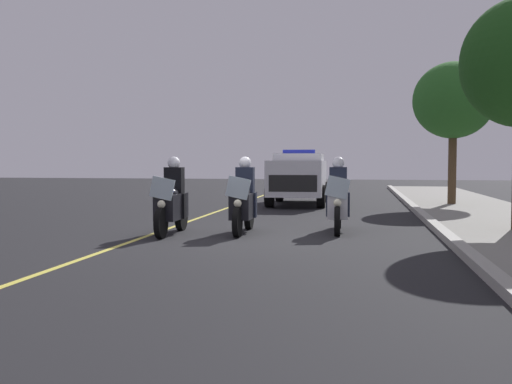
% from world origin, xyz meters
% --- Properties ---
extents(ground_plane, '(80.00, 80.00, 0.00)m').
position_xyz_m(ground_plane, '(0.00, 0.00, 0.00)').
color(ground_plane, black).
extents(curb_strip, '(48.00, 0.24, 0.15)m').
position_xyz_m(curb_strip, '(0.00, 4.15, 0.07)').
color(curb_strip, '#9E9B93').
rests_on(curb_strip, ground).
extents(lane_stripe_center, '(48.00, 0.12, 0.01)m').
position_xyz_m(lane_stripe_center, '(0.00, -2.13, 0.00)').
color(lane_stripe_center, '#E0D14C').
rests_on(lane_stripe_center, ground).
extents(police_motorcycle_lead_left, '(2.14, 0.57, 1.72)m').
position_xyz_m(police_motorcycle_lead_left, '(0.04, -1.71, 0.70)').
color(police_motorcycle_lead_left, black).
rests_on(police_motorcycle_lead_left, ground).
extents(police_motorcycle_lead_right, '(2.14, 0.57, 1.72)m').
position_xyz_m(police_motorcycle_lead_right, '(-0.48, -0.19, 0.70)').
color(police_motorcycle_lead_right, black).
rests_on(police_motorcycle_lead_right, ground).
extents(police_motorcycle_trailing, '(2.14, 0.57, 1.72)m').
position_xyz_m(police_motorcycle_trailing, '(-1.06, 1.89, 0.70)').
color(police_motorcycle_trailing, black).
rests_on(police_motorcycle_trailing, ground).
extents(police_suv, '(4.95, 2.17, 2.05)m').
position_xyz_m(police_suv, '(-9.34, 0.12, 1.07)').
color(police_suv, silver).
rests_on(police_suv, ground).
extents(tree_far_back, '(2.82, 2.82, 5.03)m').
position_xyz_m(tree_far_back, '(-9.27, 5.61, 3.76)').
color(tree_far_back, '#4C3823').
rests_on(tree_far_back, sidewalk_strip).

